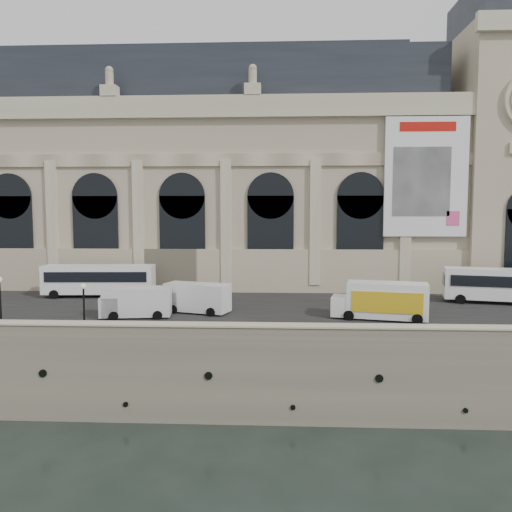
{
  "coord_description": "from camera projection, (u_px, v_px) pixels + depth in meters",
  "views": [
    {
      "loc": [
        6.97,
        -34.3,
        15.18
      ],
      "look_at": [
        4.36,
        22.0,
        10.2
      ],
      "focal_mm": 35.0,
      "sensor_mm": 36.0,
      "label": 1
    }
  ],
  "objects": [
    {
      "name": "street",
      "position": [
        208.0,
        305.0,
        49.19
      ],
      "size": [
        160.0,
        24.0,
        0.06
      ],
      "primitive_type": "cube",
      "color": "#2D2D2D",
      "rests_on": "quay"
    },
    {
      "name": "ground",
      "position": [
        181.0,
        424.0,
        35.79
      ],
      "size": [
        260.0,
        260.0,
        0.0
      ],
      "primitive_type": "plane",
      "color": "black",
      "rests_on": "ground"
    },
    {
      "name": "lamp_left",
      "position": [
        0.0,
        305.0,
        38.01
      ],
      "size": [
        0.44,
        0.44,
        4.28
      ],
      "color": "black",
      "rests_on": "quay"
    },
    {
      "name": "lamp_right",
      "position": [
        84.0,
        309.0,
        37.3
      ],
      "size": [
        0.39,
        0.39,
        3.87
      ],
      "color": "black",
      "rests_on": "quay"
    },
    {
      "name": "box_truck",
      "position": [
        381.0,
        301.0,
        42.53
      ],
      "size": [
        8.31,
        4.21,
        3.21
      ],
      "color": "white",
      "rests_on": "quay"
    },
    {
      "name": "van_b",
      "position": [
        133.0,
        302.0,
        43.25
      ],
      "size": [
        6.19,
        3.05,
        2.65
      ],
      "color": "silver",
      "rests_on": "quay"
    },
    {
      "name": "bus_left",
      "position": [
        99.0,
        279.0,
        53.74
      ],
      "size": [
        11.94,
        3.31,
        3.48
      ],
      "color": "white",
      "rests_on": "quay"
    },
    {
      "name": "clock_pavilion",
      "position": [
        504.0,
        143.0,
        59.94
      ],
      "size": [
        13.0,
        14.72,
        36.7
      ],
      "color": "#BEB292",
      "rests_on": "quay"
    },
    {
      "name": "parapet",
      "position": [
        182.0,
        332.0,
        35.8
      ],
      "size": [
        160.0,
        1.4,
        1.21
      ],
      "color": "gray",
      "rests_on": "quay"
    },
    {
      "name": "museum",
      "position": [
        180.0,
        177.0,
        65.04
      ],
      "size": [
        69.0,
        18.7,
        29.1
      ],
      "color": "#BEB292",
      "rests_on": "quay"
    },
    {
      "name": "quay",
      "position": [
        229.0,
        299.0,
        70.35
      ],
      "size": [
        160.0,
        70.0,
        6.0
      ],
      "primitive_type": "cube",
      "color": "gray",
      "rests_on": "ground"
    },
    {
      "name": "bus_right",
      "position": [
        508.0,
        285.0,
        49.54
      ],
      "size": [
        12.24,
        5.15,
        3.54
      ],
      "color": "white",
      "rests_on": "quay"
    },
    {
      "name": "van_c",
      "position": [
        194.0,
        298.0,
        45.46
      ],
      "size": [
        6.46,
        3.98,
        2.7
      ],
      "color": "silver",
      "rests_on": "quay"
    }
  ]
}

